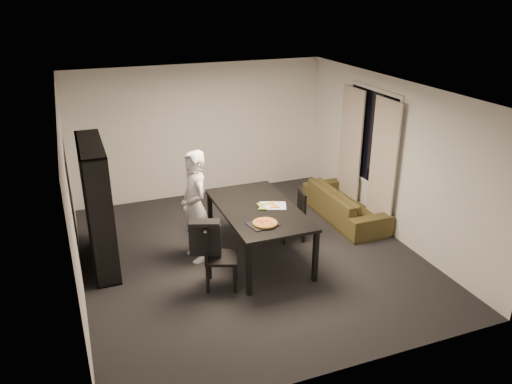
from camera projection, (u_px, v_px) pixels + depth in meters
name	position (u px, v px, depth m)	size (l,w,h in m)	color
room	(249.00, 178.00, 7.37)	(5.01, 5.51, 2.61)	black
window_pane	(372.00, 137.00, 8.63)	(0.02, 1.40, 1.60)	black
window_frame	(371.00, 137.00, 8.63)	(0.03, 1.52, 1.72)	white
curtain_left	(383.00, 166.00, 8.29)	(0.03, 0.70, 2.25)	#BBAFA0
curtain_right	(350.00, 149.00, 9.19)	(0.03, 0.70, 2.25)	#BBAFA0
bookshelf	(97.00, 205.00, 7.31)	(0.35, 1.50, 1.90)	black
dining_table	(258.00, 212.00, 7.55)	(1.11, 2.00, 0.83)	black
chair_left	(215.00, 252.00, 6.87)	(0.56, 0.56, 0.94)	black
chair_right	(296.00, 212.00, 8.20)	(0.44, 0.44, 0.84)	black
draped_jacket	(205.00, 237.00, 6.77)	(0.45, 0.31, 0.52)	black
person	(195.00, 207.00, 7.46)	(0.63, 0.42, 1.74)	silver
baking_tray	(263.00, 224.00, 6.99)	(0.40, 0.32, 0.01)	black
pepperoni_pizza	(265.00, 223.00, 6.97)	(0.35, 0.35, 0.03)	olive
kitchen_towel	(273.00, 206.00, 7.58)	(0.40, 0.30, 0.01)	white
pizza_slices	(267.00, 206.00, 7.55)	(0.37, 0.31, 0.01)	gold
sofa	(345.00, 204.00, 9.00)	(1.95, 0.76, 0.57)	#463D1C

